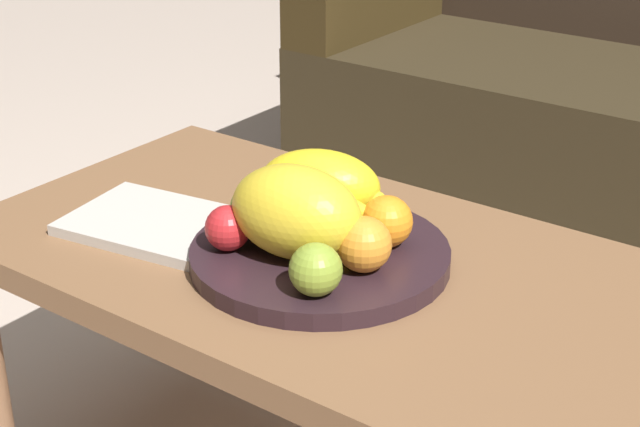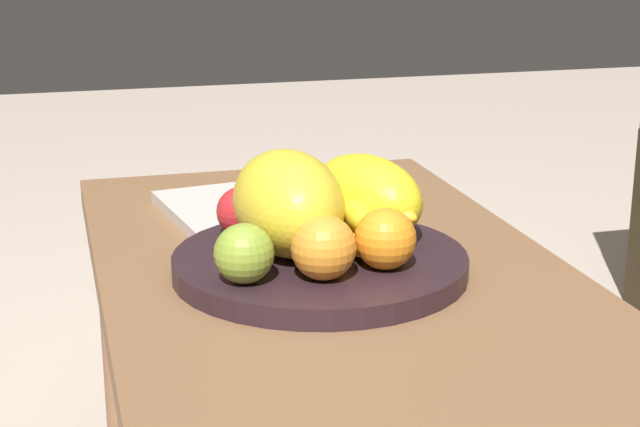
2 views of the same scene
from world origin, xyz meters
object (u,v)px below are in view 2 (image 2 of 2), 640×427
at_px(melon_smaller_beside, 367,196).
at_px(orange_left, 323,247).
at_px(apple_right, 244,253).
at_px(fruit_bowl, 320,264).
at_px(magazine, 237,211).
at_px(apple_left, 241,211).
at_px(apple_front, 291,204).
at_px(coffee_table, 346,321).
at_px(melon_large_front, 288,203).
at_px(banana_bunch, 357,221).
at_px(orange_front, 385,239).

height_order(melon_smaller_beside, orange_left, melon_smaller_beside).
bearing_deg(orange_left, apple_right, -97.79).
bearing_deg(fruit_bowl, magazine, -168.45).
relative_size(fruit_bowl, apple_left, 5.71).
bearing_deg(apple_front, coffee_table, 13.57).
xyz_separation_m(melon_large_front, melon_smaller_beside, (-0.04, 0.11, -0.01)).
height_order(melon_large_front, banana_bunch, melon_large_front).
relative_size(apple_left, magazine, 0.25).
bearing_deg(orange_left, orange_front, 100.91).
distance_m(coffee_table, orange_left, 0.13).
bearing_deg(melon_large_front, apple_front, 164.91).
distance_m(apple_left, apple_right, 0.17).
bearing_deg(orange_front, orange_left, -79.09).
bearing_deg(fruit_bowl, melon_smaller_beside, 126.75).
bearing_deg(magazine, melon_large_front, -4.90).
xyz_separation_m(coffee_table, melon_smaller_beside, (-0.09, 0.05, 0.13)).
xyz_separation_m(melon_smaller_beside, apple_right, (0.13, -0.18, -0.02)).
relative_size(fruit_bowl, magazine, 1.40).
bearing_deg(melon_smaller_beside, orange_front, -7.78).
bearing_deg(apple_right, magazine, 170.91).
distance_m(orange_front, banana_bunch, 0.09).
xyz_separation_m(apple_front, banana_bunch, (0.08, 0.06, -0.00)).
relative_size(coffee_table, fruit_bowl, 3.15).
xyz_separation_m(coffee_table, banana_bunch, (-0.05, 0.03, 0.11)).
xyz_separation_m(fruit_bowl, apple_left, (-0.10, -0.08, 0.04)).
bearing_deg(orange_front, apple_left, -140.59).
xyz_separation_m(coffee_table, magazine, (-0.29, -0.08, 0.06)).
bearing_deg(melon_smaller_beside, orange_left, -34.01).
bearing_deg(magazine, coffee_table, 5.76).
distance_m(melon_large_front, melon_smaller_beside, 0.12).
xyz_separation_m(coffee_table, apple_left, (-0.13, -0.10, 0.11)).
bearing_deg(fruit_bowl, orange_left, -12.54).
distance_m(melon_large_front, apple_right, 0.11).
xyz_separation_m(melon_smaller_beside, apple_front, (-0.05, -0.09, -0.02)).
relative_size(melon_large_front, apple_front, 2.76).
bearing_deg(melon_smaller_beside, apple_left, -104.76).
xyz_separation_m(orange_front, apple_right, (0.00, -0.16, -0.00)).
xyz_separation_m(fruit_bowl, apple_right, (0.07, -0.10, 0.05)).
xyz_separation_m(orange_front, apple_front, (-0.17, -0.07, -0.00)).
distance_m(melon_large_front, apple_front, 0.10).
relative_size(fruit_bowl, melon_large_front, 1.92).
height_order(orange_front, apple_front, orange_front).
height_order(fruit_bowl, melon_large_front, melon_large_front).
bearing_deg(banana_bunch, melon_smaller_beside, 146.49).
height_order(orange_left, banana_bunch, orange_left).
height_order(coffee_table, banana_bunch, banana_bunch).
relative_size(apple_front, magazine, 0.27).
bearing_deg(apple_left, orange_left, 17.99).
bearing_deg(fruit_bowl, melon_large_front, -109.90).
bearing_deg(banana_bunch, apple_right, -59.52).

